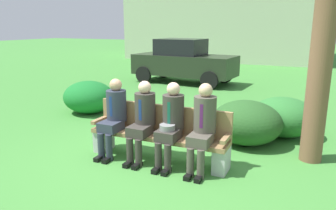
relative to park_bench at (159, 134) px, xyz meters
name	(u,v)px	position (x,y,z in m)	size (l,w,h in m)	color
ground_plane	(150,160)	(-0.11, -0.13, -0.44)	(80.00, 80.00, 0.00)	#408537
park_bench	(159,134)	(0.00, 0.00, 0.00)	(2.35, 0.44, 0.90)	#99754C
seated_man_leftmost	(114,113)	(-0.80, -0.13, 0.29)	(0.34, 0.72, 1.31)	#2D3342
seated_man_centerleft	(143,117)	(-0.24, -0.13, 0.29)	(0.34, 0.72, 1.31)	#38332D
seated_man_centerright	(171,120)	(0.27, -0.13, 0.30)	(0.34, 0.72, 1.32)	#38332D
seated_man_rightmost	(203,124)	(0.79, -0.13, 0.31)	(0.34, 0.72, 1.35)	#4C473D
shrub_near_bench	(246,122)	(1.15, 1.34, -0.03)	(1.31, 1.21, 0.82)	#255221
shrub_mid_lawn	(283,117)	(1.73, 2.08, -0.04)	(1.27, 1.16, 0.79)	#2E7430
shrub_far_lawn	(89,97)	(-2.94, 1.90, -0.03)	(1.31, 1.20, 0.82)	#1A722A
parked_car_near	(183,61)	(-2.43, 7.02, 0.40)	(4.01, 1.96, 1.68)	#232D1E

